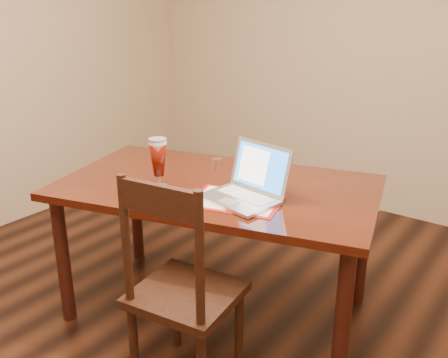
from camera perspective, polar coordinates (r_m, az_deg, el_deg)
The scene contains 2 objects.
dining_table at distance 2.70m, azimuth -0.81°, elevation -2.34°, with size 1.87×1.36×1.06m.
dining_chair at distance 2.29m, azimuth -4.88°, elevation -12.66°, with size 0.50×0.48×1.06m.
Camera 1 is at (1.35, -1.49, 1.73)m, focal length 40.00 mm.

